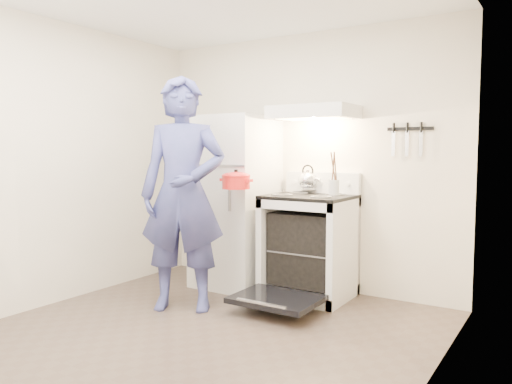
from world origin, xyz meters
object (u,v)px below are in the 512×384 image
Objects in this scene: tea_kettle at (308,179)px; dutch_oven at (236,182)px; person at (183,194)px; refrigerator at (235,201)px; stove_body at (309,248)px.

tea_kettle is 0.82m from dutch_oven.
person is 0.48m from dutch_oven.
refrigerator is 1.85× the size of stove_body.
refrigerator is 0.90m from stove_body.
refrigerator reaches higher than stove_body.
person is at bearing -129.87° from stove_body.
person is at bearing -119.10° from tea_kettle.
stove_body is at bearing 22.18° from person.
refrigerator is at bearing -160.26° from tea_kettle.
tea_kettle reaches higher than stove_body.
stove_body is 2.91× the size of dutch_oven.
person reaches higher than tea_kettle.
stove_body is 1.28m from person.
tea_kettle is (-0.13, 0.22, 0.63)m from stove_body.
stove_body is (0.81, 0.02, -0.39)m from refrigerator.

